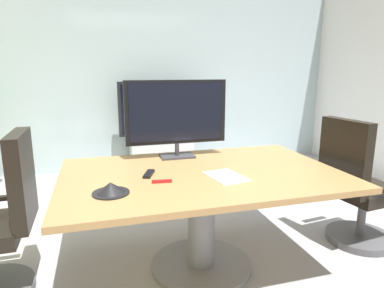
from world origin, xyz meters
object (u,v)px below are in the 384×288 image
tv_monitor (176,114)px  remote_control (149,174)px  office_chair_right (356,193)px  conference_phone (111,189)px  conference_table (201,195)px  wall_display_unit (162,142)px

tv_monitor → remote_control: bearing=-125.0°
office_chair_right → conference_phone: size_ratio=4.95×
conference_table → wall_display_unit: 2.52m
wall_display_unit → remote_control: size_ratio=7.71×
tv_monitor → remote_control: tv_monitor is taller
tv_monitor → wall_display_unit: size_ratio=0.64×
office_chair_right → remote_control: bearing=81.8°
conference_table → remote_control: (-0.38, 0.03, 0.19)m
wall_display_unit → conference_phone: 2.92m
conference_table → office_chair_right: office_chair_right is taller
wall_display_unit → conference_phone: size_ratio=5.95×
tv_monitor → conference_phone: size_ratio=3.82×
conference_table → wall_display_unit: bearing=85.8°
conference_phone → remote_control: conference_phone is taller
conference_table → conference_phone: bearing=-157.6°
wall_display_unit → conference_phone: (-0.83, -2.78, 0.34)m
conference_phone → remote_control: 0.40m
conference_table → remote_control: 0.42m
tv_monitor → conference_table: bearing=-81.0°
conference_table → office_chair_right: 1.37m
office_chair_right → remote_control: 1.76m
conference_table → wall_display_unit: wall_display_unit is taller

